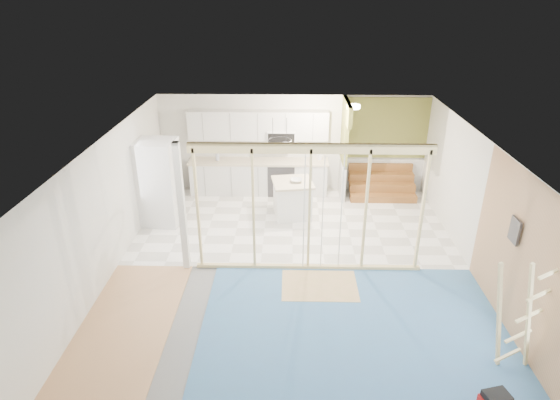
{
  "coord_description": "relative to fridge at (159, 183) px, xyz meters",
  "views": [
    {
      "loc": [
        -0.07,
        -7.87,
        5.1
      ],
      "look_at": [
        -0.26,
        0.6,
        1.22
      ],
      "focal_mm": 30.0,
      "sensor_mm": 36.0,
      "label": 1
    }
  ],
  "objects": [
    {
      "name": "base_cabinets",
      "position": [
        1.45,
        1.41,
        -0.53
      ],
      "size": [
        4.45,
        2.24,
        0.93
      ],
      "color": "silver",
      "rests_on": "room"
    },
    {
      "name": "upper_cabinets",
      "position": [
        2.22,
        1.86,
        0.82
      ],
      "size": [
        3.6,
        0.41,
        0.85
      ],
      "color": "silver",
      "rests_on": "room"
    },
    {
      "name": "electrical_panel",
      "position": [
        6.49,
        -3.36,
        0.65
      ],
      "size": [
        0.04,
        0.3,
        0.4
      ],
      "primitive_type": "cube",
      "color": "#3B3B40",
      "rests_on": "room"
    },
    {
      "name": "soap_bottle_a",
      "position": [
        1.08,
        1.74,
        0.07
      ],
      "size": [
        0.12,
        0.12,
        0.28
      ],
      "primitive_type": "imported",
      "rotation": [
        0.0,
        0.0,
        -0.13
      ],
      "color": "#ADB0C1",
      "rests_on": "base_cabinets"
    },
    {
      "name": "green_partition",
      "position": [
        5.11,
        1.7,
        -0.06
      ],
      "size": [
        2.25,
        1.51,
        2.6
      ],
      "color": "olive",
      "rests_on": "room"
    },
    {
      "name": "pot_rack",
      "position": [
        2.76,
        -0.06,
        1.0
      ],
      "size": [
        0.52,
        0.52,
        0.72
      ],
      "color": "black",
      "rests_on": "room"
    },
    {
      "name": "sheathing_panel",
      "position": [
        6.54,
        -3.96,
        0.3
      ],
      "size": [
        0.02,
        4.0,
        2.6
      ],
      "primitive_type": "cube",
      "color": "tan",
      "rests_on": "room"
    },
    {
      "name": "room",
      "position": [
        3.06,
        -1.96,
        0.3
      ],
      "size": [
        7.01,
        8.01,
        2.61
      ],
      "color": "slate",
      "rests_on": "ground"
    },
    {
      "name": "bowl",
      "position": [
        3.14,
        0.38,
        -0.07
      ],
      "size": [
        0.28,
        0.28,
        0.07
      ],
      "primitive_type": "imported",
      "rotation": [
        0.0,
        0.0,
        -0.01
      ],
      "color": "silver",
      "rests_on": "island"
    },
    {
      "name": "soap_bottle_b",
      "position": [
        3.76,
        1.86,
        0.04
      ],
      "size": [
        0.13,
        0.13,
        0.21
      ],
      "primitive_type": "imported",
      "rotation": [
        0.0,
        0.0,
        0.41
      ],
      "color": "white",
      "rests_on": "base_cabinets"
    },
    {
      "name": "floor_overlays",
      "position": [
        3.13,
        -1.89,
        -0.99
      ],
      "size": [
        7.0,
        8.0,
        0.03
      ],
      "color": "white",
      "rests_on": "room"
    },
    {
      "name": "island",
      "position": [
        3.06,
        0.39,
        -0.55
      ],
      "size": [
        1.06,
        1.06,
        0.9
      ],
      "rotation": [
        0.0,
        0.0,
        0.16
      ],
      "color": "white",
      "rests_on": "room"
    },
    {
      "name": "stud_frame",
      "position": [
        2.82,
        -1.96,
        0.59
      ],
      "size": [
        4.66,
        0.14,
        2.6
      ],
      "color": "beige",
      "rests_on": "room"
    },
    {
      "name": "ladder",
      "position": [
        6.16,
        -4.56,
        -0.06
      ],
      "size": [
        0.98,
        0.2,
        1.84
      ],
      "rotation": [
        0.0,
        0.0,
        0.37
      ],
      "color": "#EFD992",
      "rests_on": "room"
    },
    {
      "name": "fridge",
      "position": [
        0.0,
        0.0,
        0.0
      ],
      "size": [
        0.92,
        0.89,
        2.0
      ],
      "rotation": [
        0.0,
        0.0,
        -0.07
      ],
      "color": "silver",
      "rests_on": "room"
    },
    {
      "name": "ceiling_light",
      "position": [
        4.46,
        1.04,
        1.54
      ],
      "size": [
        0.32,
        0.32,
        0.08
      ],
      "primitive_type": "cylinder",
      "color": "#FFEABF",
      "rests_on": "room"
    }
  ]
}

